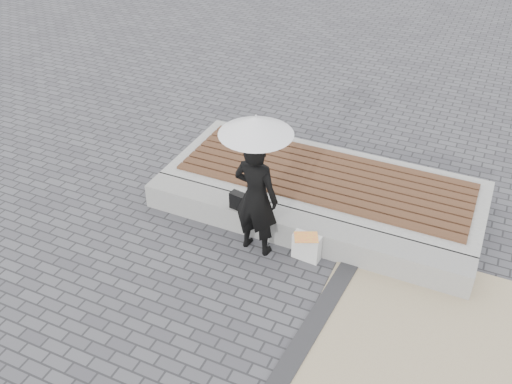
% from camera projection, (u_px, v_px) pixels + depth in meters
% --- Properties ---
extents(ground, '(80.00, 80.00, 0.00)m').
position_uv_depth(ground, '(251.00, 313.00, 7.26)').
color(ground, '#4B4B50').
rests_on(ground, ground).
extents(edging_band, '(0.61, 5.20, 0.04)m').
position_uv_depth(edging_band, '(291.00, 361.00, 6.62)').
color(edging_band, '#2C2C2E').
rests_on(edging_band, ground).
extents(seating_ledge, '(5.00, 0.45, 0.40)m').
position_uv_depth(seating_ledge, '(297.00, 230.00, 8.33)').
color(seating_ledge, gray).
rests_on(seating_ledge, ground).
extents(timber_platform, '(5.00, 2.00, 0.40)m').
position_uv_depth(timber_platform, '(324.00, 187.00, 9.22)').
color(timber_platform, '#ACACA6').
rests_on(timber_platform, ground).
extents(timber_decking, '(4.60, 1.60, 0.04)m').
position_uv_depth(timber_decking, '(325.00, 176.00, 9.10)').
color(timber_decking, brown).
rests_on(timber_decking, timber_platform).
extents(woman, '(0.70, 0.50, 1.82)m').
position_uv_depth(woman, '(256.00, 197.00, 7.78)').
color(woman, black).
rests_on(woman, ground).
extents(parasol, '(0.98, 0.98, 1.25)m').
position_uv_depth(parasol, '(256.00, 125.00, 7.14)').
color(parasol, '#BBBBC0').
rests_on(parasol, ground).
extents(handbag, '(0.40, 0.19, 0.27)m').
position_uv_depth(handbag, '(242.00, 202.00, 8.32)').
color(handbag, black).
rests_on(handbag, seating_ledge).
extents(canvas_tote, '(0.41, 0.19, 0.42)m').
position_uv_depth(canvas_tote, '(307.00, 247.00, 8.00)').
color(canvas_tote, silver).
rests_on(canvas_tote, ground).
extents(magazine, '(0.40, 0.36, 0.01)m').
position_uv_depth(magazine, '(306.00, 237.00, 7.84)').
color(magazine, '#F93043').
rests_on(magazine, canvas_tote).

